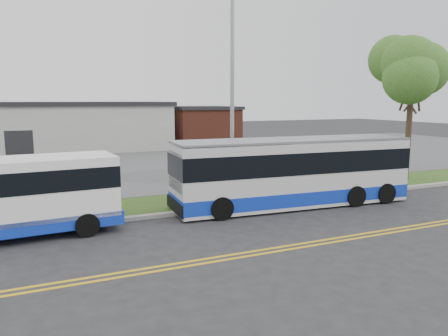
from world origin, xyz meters
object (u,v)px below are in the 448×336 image
tree_east (413,69)px  transit_bus (293,172)px  shuttle_bus (29,195)px  streetlight_near (233,83)px

tree_east → transit_bus: size_ratio=0.79×
tree_east → transit_bus: (-9.18, -2.40, -4.75)m
shuttle_bus → tree_east: bearing=3.6°
streetlight_near → shuttle_bus: size_ratio=1.36×
tree_east → shuttle_bus: size_ratio=1.20×
shuttle_bus → transit_bus: bearing=-3.5°
streetlight_near → transit_bus: size_ratio=0.90×
tree_east → shuttle_bus: bearing=-173.1°
tree_east → streetlight_near: (-11.00, -0.27, -0.97)m
tree_east → transit_bus: bearing=-165.3°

